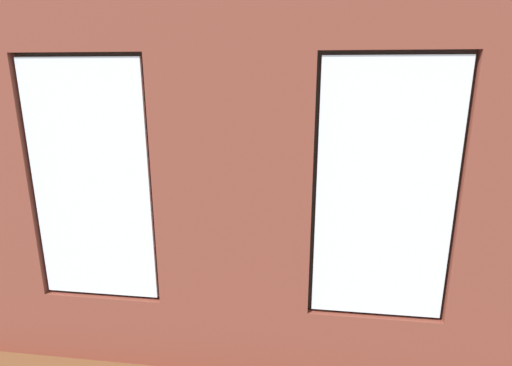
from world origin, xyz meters
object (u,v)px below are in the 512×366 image
object	(u,v)px
couch_left	(425,227)
cup_ceramic	(274,205)
coffee_table	(248,213)
potted_plant_between_couches	(390,256)
media_console	(93,225)
couch_by_window	(239,293)
potted_plant_by_left_couch	(380,198)
tv_flatscreen	(88,187)
potted_plant_corner_near_left	(410,171)
table_plant_small	(254,205)
potted_plant_mid_room_small	(304,210)
potted_plant_foreground_right	(158,167)
remote_black	(237,207)

from	to	relation	value
couch_left	cup_ceramic	size ratio (longest dim) A/B	19.66
coffee_table	potted_plant_between_couches	world-z (taller)	potted_plant_between_couches
cup_ceramic	media_console	size ratio (longest dim) A/B	0.10
couch_by_window	potted_plant_by_left_couch	bearing A→B (deg)	-119.31
tv_flatscreen	potted_plant_corner_near_left	distance (m)	5.47
table_plant_small	potted_plant_by_left_couch	bearing A→B (deg)	-146.00
potted_plant_mid_room_small	potted_plant_by_left_couch	world-z (taller)	potted_plant_mid_room_small
coffee_table	cup_ceramic	bearing A→B (deg)	-162.10
table_plant_small	potted_plant_by_left_couch	size ratio (longest dim) A/B	0.43
media_console	coffee_table	bearing A→B (deg)	-170.18
cup_ceramic	potted_plant_foreground_right	world-z (taller)	potted_plant_foreground_right
table_plant_small	potted_plant_mid_room_small	distance (m)	0.89
couch_by_window	coffee_table	world-z (taller)	couch_by_window
potted_plant_foreground_right	potted_plant_corner_near_left	distance (m)	4.76
coffee_table	media_console	distance (m)	2.36
media_console	potted_plant_by_left_couch	size ratio (longest dim) A/B	1.85
coffee_table	potted_plant_foreground_right	world-z (taller)	potted_plant_foreground_right
couch_by_window	potted_plant_between_couches	distance (m)	1.52
potted_plant_by_left_couch	potted_plant_mid_room_small	bearing A→B (deg)	35.39
tv_flatscreen	potted_plant_between_couches	xyz separation A→B (m)	(-4.00, 1.73, -0.04)
couch_by_window	potted_plant_mid_room_small	bearing A→B (deg)	-103.66
table_plant_small	media_console	xyz separation A→B (m)	(2.42, 0.29, -0.33)
media_console	potted_plant_mid_room_small	size ratio (longest dim) A/B	1.75
potted_plant_foreground_right	cup_ceramic	bearing A→B (deg)	148.63
remote_black	potted_plant_between_couches	size ratio (longest dim) A/B	0.12
coffee_table	potted_plant_by_left_couch	distance (m)	2.55
couch_left	potted_plant_between_couches	size ratio (longest dim) A/B	1.32
cup_ceramic	potted_plant_foreground_right	distance (m)	2.82
couch_by_window	media_console	world-z (taller)	couch_by_window
media_console	potted_plant_corner_near_left	world-z (taller)	potted_plant_corner_near_left
potted_plant_between_couches	potted_plant_by_left_couch	size ratio (longest dim) A/B	2.77
media_console	tv_flatscreen	xyz separation A→B (m)	(0.00, -0.00, 0.60)
table_plant_small	potted_plant_between_couches	bearing A→B (deg)	127.91
couch_left	media_console	bearing A→B (deg)	-88.83
remote_black	potted_plant_by_left_couch	xyz separation A→B (m)	(-2.36, -1.21, -0.13)
tv_flatscreen	potted_plant_mid_room_small	size ratio (longest dim) A/B	1.99
potted_plant_corner_near_left	cup_ceramic	bearing A→B (deg)	32.97
cup_ceramic	potted_plant_foreground_right	xyz separation A→B (m)	(2.40, -1.47, 0.20)
remote_black	potted_plant_mid_room_small	xyz separation A→B (m)	(-1.03, -0.26, -0.09)
coffee_table	remote_black	size ratio (longest dim) A/B	8.25
coffee_table	media_console	xyz separation A→B (m)	(2.32, 0.40, -0.15)
tv_flatscreen	couch_by_window	bearing A→B (deg)	145.08
potted_plant_mid_room_small	couch_by_window	bearing A→B (deg)	76.34
table_plant_small	coffee_table	bearing A→B (deg)	-45.44
potted_plant_between_couches	potted_plant_foreground_right	bearing A→B (deg)	-45.15
remote_black	potted_plant_by_left_couch	world-z (taller)	potted_plant_by_left_couch
potted_plant_corner_near_left	coffee_table	bearing A→B (deg)	31.09
table_plant_small	media_console	bearing A→B (deg)	6.93
tv_flatscreen	potted_plant_by_left_couch	size ratio (longest dim) A/B	2.11
couch_by_window	potted_plant_by_left_couch	size ratio (longest dim) A/B	3.84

